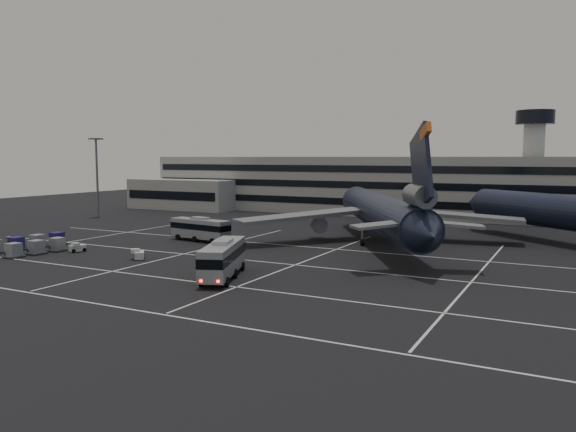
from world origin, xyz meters
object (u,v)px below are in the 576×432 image
Objects in this scene: trijet_main at (381,212)px; bus_near at (223,257)px; tug_a at (77,248)px; bus_far at (200,228)px; uld_cluster at (31,245)px.

bus_near is at bearing -133.84° from trijet_main.
bus_near is (-8.22, -32.66, -2.81)m from trijet_main.
tug_a is (-37.53, -27.60, -4.62)m from trijet_main.
bus_near is at bearing 10.93° from tug_a.
trijet_main is at bearing 57.04° from tug_a.
bus_far is at bearing 110.35° from bus_near.
bus_near is 29.38m from bus_far.
bus_far is 0.88× the size of uld_cluster.
uld_cluster reaches higher than tug_a.
trijet_main is 53.63m from uld_cluster.
bus_far reaches higher than uld_cluster.
uld_cluster is (-16.34, -19.76, -1.22)m from bus_far.
trijet_main is 3.94× the size of uld_cluster.
tug_a is 0.19× the size of uld_cluster.
tug_a is 7.04m from uld_cluster.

